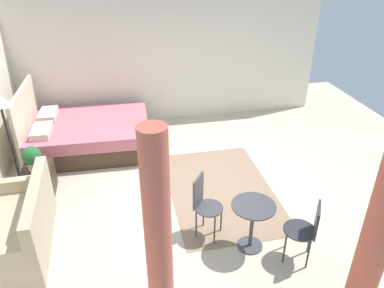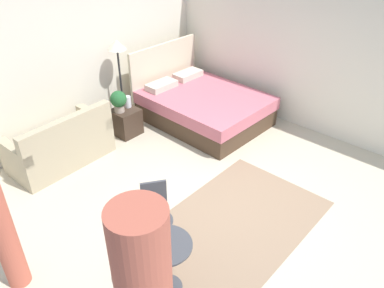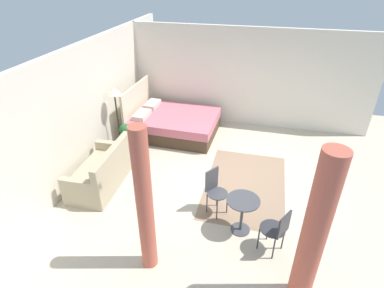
% 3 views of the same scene
% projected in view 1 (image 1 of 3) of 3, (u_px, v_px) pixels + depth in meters
% --- Properties ---
extents(ground_plane, '(8.67, 9.67, 0.02)m').
position_uv_depth(ground_plane, '(199.00, 185.00, 6.31)').
color(ground_plane, beige).
extents(wall_right, '(0.12, 6.67, 2.74)m').
position_uv_depth(wall_right, '(171.00, 59.00, 8.07)').
color(wall_right, silver).
rests_on(wall_right, ground).
extents(area_rug, '(2.58, 1.66, 0.01)m').
position_uv_depth(area_rug, '(221.00, 190.00, 6.18)').
color(area_rug, '#93755B').
rests_on(area_rug, ground).
extents(bed, '(1.80, 2.31, 1.31)m').
position_uv_depth(bed, '(87.00, 134.00, 7.27)').
color(bed, '#473323').
rests_on(bed, ground).
extents(couch, '(1.62, 0.87, 0.93)m').
position_uv_depth(couch, '(19.00, 229.00, 4.89)').
color(couch, tan).
rests_on(couch, ground).
extents(nightstand, '(0.45, 0.44, 0.49)m').
position_uv_depth(nightstand, '(40.00, 178.00, 6.05)').
color(nightstand, '#38281E').
rests_on(nightstand, ground).
extents(potted_plant, '(0.29, 0.29, 0.39)m').
position_uv_depth(potted_plant, '(32.00, 157.00, 5.73)').
color(potted_plant, tan).
rests_on(potted_plant, nightstand).
extents(vase, '(0.12, 0.12, 0.21)m').
position_uv_depth(vase, '(34.00, 157.00, 5.97)').
color(vase, silver).
rests_on(vase, nightstand).
extents(floor_lamp, '(0.33, 0.33, 1.63)m').
position_uv_depth(floor_lamp, '(2.00, 111.00, 5.66)').
color(floor_lamp, black).
rests_on(floor_lamp, ground).
extents(balcony_table, '(0.57, 0.57, 0.70)m').
position_uv_depth(balcony_table, '(252.00, 218.00, 4.82)').
color(balcony_table, '#3F3F44').
rests_on(balcony_table, ground).
extents(cafe_chair_near_window, '(0.54, 0.54, 0.92)m').
position_uv_depth(cafe_chair_near_window, '(204.00, 201.00, 5.03)').
color(cafe_chair_near_window, '#3F3F44').
rests_on(cafe_chair_near_window, ground).
extents(cafe_chair_near_couch, '(0.57, 0.57, 0.86)m').
position_uv_depth(cafe_chair_near_couch, '(307.00, 227.00, 4.61)').
color(cafe_chair_near_couch, '#2D2D33').
rests_on(cafe_chair_near_couch, ground).
extents(curtain_left, '(0.32, 0.32, 2.45)m').
position_uv_depth(curtain_left, '(384.00, 215.00, 3.73)').
color(curtain_left, '#C15B47').
rests_on(curtain_left, ground).
extents(curtain_right, '(0.24, 0.24, 2.45)m').
position_uv_depth(curtain_right, '(159.00, 249.00, 3.33)').
color(curtain_right, '#C15B47').
rests_on(curtain_right, ground).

